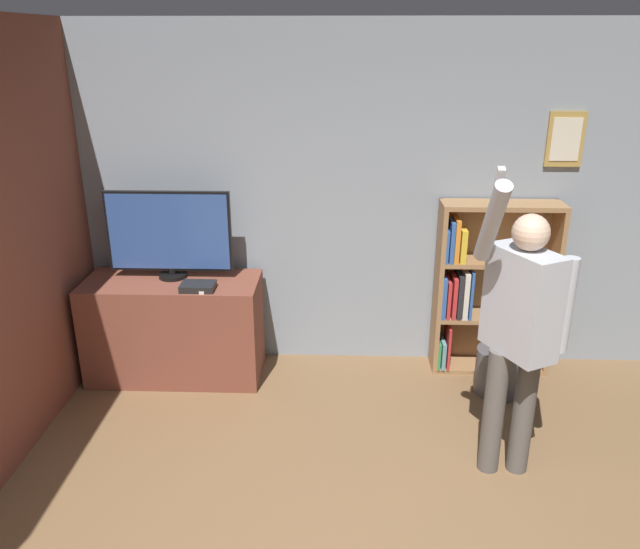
% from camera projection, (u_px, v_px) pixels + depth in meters
% --- Properties ---
extents(wall_back, '(6.00, 0.09, 2.70)m').
position_uv_depth(wall_back, '(338.00, 201.00, 4.90)').
color(wall_back, gray).
rests_on(wall_back, ground_plane).
extents(tv_ledge, '(1.35, 0.58, 0.81)m').
position_uv_depth(tv_ledge, '(175.00, 328.00, 4.93)').
color(tv_ledge, brown).
rests_on(tv_ledge, ground_plane).
extents(television, '(0.95, 0.22, 0.68)m').
position_uv_depth(television, '(169.00, 234.00, 4.73)').
color(television, black).
rests_on(television, tv_ledge).
extents(game_console, '(0.25, 0.18, 0.05)m').
position_uv_depth(game_console, '(198.00, 286.00, 4.61)').
color(game_console, black).
rests_on(game_console, tv_ledge).
extents(remote_loose, '(0.06, 0.14, 0.02)m').
position_uv_depth(remote_loose, '(202.00, 290.00, 4.59)').
color(remote_loose, white).
rests_on(remote_loose, tv_ledge).
extents(bookshelf, '(0.92, 0.28, 1.39)m').
position_uv_depth(bookshelf, '(483.00, 288.00, 4.93)').
color(bookshelf, '#997047').
rests_on(bookshelf, ground_plane).
extents(person, '(0.58, 0.56, 1.96)m').
position_uv_depth(person, '(520.00, 324.00, 3.59)').
color(person, '#56514C').
rests_on(person, ground_plane).
extents(waste_bin, '(0.35, 0.35, 0.36)m').
position_uv_depth(waste_bin, '(498.00, 371.00, 4.75)').
color(waste_bin, '#4C4C51').
rests_on(waste_bin, ground_plane).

